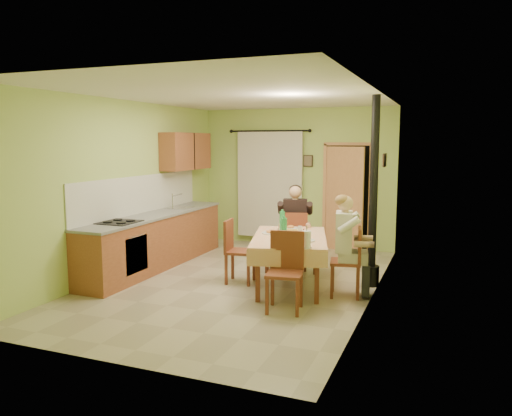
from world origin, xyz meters
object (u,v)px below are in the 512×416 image
at_px(chair_near, 285,288).
at_px(chair_left, 239,264).
at_px(chair_far, 295,252).
at_px(stove_flue, 373,218).
at_px(man_far, 295,217).
at_px(dining_table, 289,262).
at_px(man_right, 346,234).
at_px(chair_right, 346,275).

xyz_separation_m(chair_near, chair_left, (-1.04, 0.96, -0.00)).
height_order(chair_near, chair_left, chair_near).
height_order(chair_far, chair_near, chair_near).
xyz_separation_m(chair_left, stove_flue, (1.89, 0.57, 0.73)).
relative_size(chair_far, man_far, 0.71).
xyz_separation_m(dining_table, stove_flue, (1.11, 0.52, 0.64)).
height_order(man_far, stove_flue, stove_flue).
distance_m(man_far, man_right, 1.62).
height_order(dining_table, man_right, man_right).
relative_size(chair_far, stove_flue, 0.35).
height_order(chair_far, man_far, man_far).
bearing_deg(man_right, chair_right, -90.00).
relative_size(chair_near, man_right, 0.72).
distance_m(chair_right, chair_left, 1.65).
xyz_separation_m(chair_far, stove_flue, (1.35, -0.53, 0.73)).
bearing_deg(man_far, chair_near, -91.88).
distance_m(chair_right, man_right, 0.59).
bearing_deg(stove_flue, chair_far, 158.68).
height_order(chair_far, stove_flue, stove_flue).
relative_size(dining_table, stove_flue, 0.71).
height_order(dining_table, man_far, man_far).
bearing_deg(stove_flue, chair_left, -163.11).
bearing_deg(dining_table, man_right, -24.08).
xyz_separation_m(chair_near, chair_right, (0.61, 0.89, -0.00)).
height_order(chair_right, stove_flue, stove_flue).
distance_m(chair_left, stove_flue, 2.11).
bearing_deg(chair_right, chair_left, 76.70).
bearing_deg(chair_near, dining_table, -84.78).
bearing_deg(chair_right, stove_flue, -31.47).
xyz_separation_m(man_right, stove_flue, (0.26, 0.65, 0.15)).
bearing_deg(chair_right, man_far, 32.30).
distance_m(chair_far, chair_near, 2.12).
distance_m(dining_table, man_right, 1.00).
bearing_deg(man_right, chair_far, 32.12).
relative_size(man_far, man_right, 1.00).
height_order(chair_right, man_far, man_far).
relative_size(chair_left, man_far, 0.69).
bearing_deg(chair_left, chair_right, 79.74).
height_order(dining_table, chair_left, chair_left).
distance_m(dining_table, chair_far, 1.08).
distance_m(chair_far, chair_left, 1.23).
distance_m(chair_right, man_far, 1.73).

